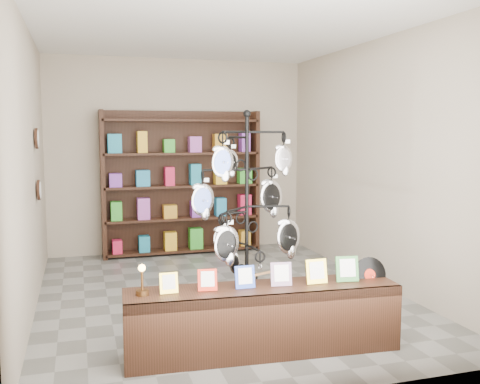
# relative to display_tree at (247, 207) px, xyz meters

# --- Properties ---
(ground) EXTENTS (5.00, 5.00, 0.00)m
(ground) POSITION_rel_display_tree_xyz_m (0.07, 1.24, -1.20)
(ground) COLOR slate
(ground) RESTS_ON ground
(room_envelope) EXTENTS (5.00, 5.00, 5.00)m
(room_envelope) POSITION_rel_display_tree_xyz_m (0.07, 1.24, 0.66)
(room_envelope) COLOR #AA9D89
(room_envelope) RESTS_ON ground
(display_tree) EXTENTS (1.08, 1.07, 2.07)m
(display_tree) POSITION_rel_display_tree_xyz_m (0.00, 0.00, 0.00)
(display_tree) COLOR black
(display_tree) RESTS_ON ground
(front_shelf) EXTENTS (2.35, 0.63, 0.82)m
(front_shelf) POSITION_rel_display_tree_xyz_m (0.01, -0.43, -0.91)
(front_shelf) COLOR black
(front_shelf) RESTS_ON ground
(back_shelving) EXTENTS (2.42, 0.36, 2.20)m
(back_shelving) POSITION_rel_display_tree_xyz_m (0.07, 3.53, -0.17)
(back_shelving) COLOR black
(back_shelving) RESTS_ON ground
(wall_clocks) EXTENTS (0.03, 0.24, 0.84)m
(wall_clocks) POSITION_rel_display_tree_xyz_m (-1.90, 2.04, 0.30)
(wall_clocks) COLOR black
(wall_clocks) RESTS_ON ground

